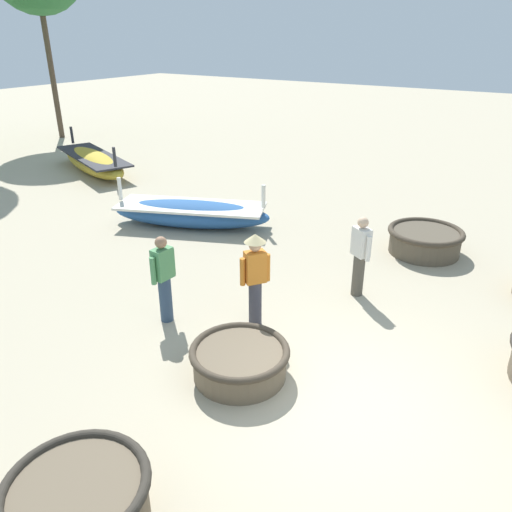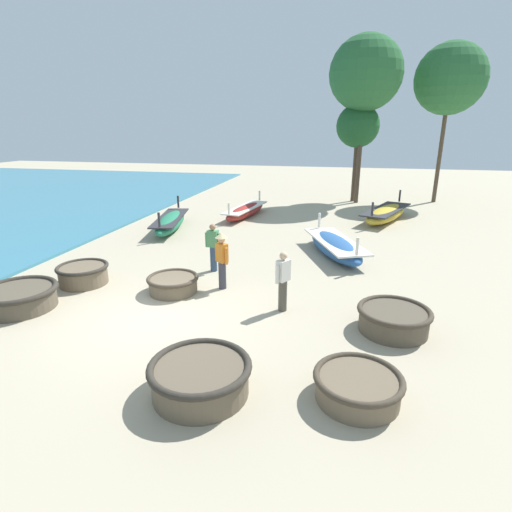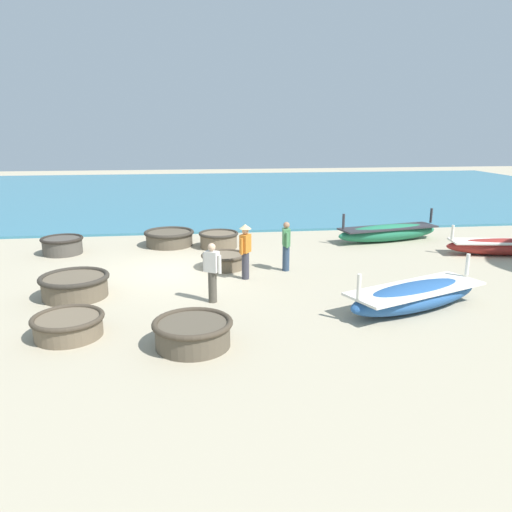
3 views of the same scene
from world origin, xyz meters
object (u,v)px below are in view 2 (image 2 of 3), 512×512
(coracle_upturned, at_px, (83,274))
(fisherman_standing_left, at_px, (213,246))
(coracle_far_left, at_px, (394,319))
(coracle_front_right, at_px, (200,377))
(fisherman_standing_right, at_px, (283,280))
(coracle_center, at_px, (358,386))
(long_boat_ochre_hull, at_px, (170,222))
(long_boat_white_hull, at_px, (246,211))
(tree_center, at_px, (358,126))
(fisherman_hauling, at_px, (222,257))
(coracle_nearest, at_px, (173,283))
(coracle_beside_post, at_px, (19,297))
(long_boat_blue_hull, at_px, (386,213))
(tree_rightmost, at_px, (366,74))
(tree_tall_back, at_px, (450,79))
(long_boat_green_hull, at_px, (335,246))

(coracle_upturned, relative_size, fisherman_standing_left, 0.95)
(coracle_far_left, height_order, coracle_front_right, coracle_front_right)
(fisherman_standing_right, bearing_deg, coracle_center, -60.55)
(coracle_front_right, height_order, long_boat_ochre_hull, long_boat_ochre_hull)
(long_boat_white_hull, bearing_deg, tree_center, 47.27)
(long_boat_white_hull, height_order, fisherman_standing_right, fisherman_standing_right)
(coracle_far_left, bearing_deg, fisherman_hauling, 160.77)
(coracle_nearest, height_order, coracle_beside_post, coracle_beside_post)
(long_boat_blue_hull, xyz_separation_m, fisherman_standing_left, (-6.11, -8.87, 0.47))
(coracle_far_left, bearing_deg, coracle_upturned, 173.23)
(coracle_beside_post, bearing_deg, coracle_nearest, 28.49)
(coracle_upturned, xyz_separation_m, fisherman_hauling, (4.17, 0.56, 0.64))
(coracle_nearest, relative_size, coracle_upturned, 0.98)
(fisherman_standing_right, bearing_deg, coracle_beside_post, -168.48)
(long_boat_blue_hull, bearing_deg, coracle_beside_post, -128.63)
(long_boat_white_hull, bearing_deg, fisherman_standing_left, -83.21)
(coracle_upturned, bearing_deg, tree_rightmost, 62.36)
(coracle_center, height_order, fisherman_hauling, fisherman_hauling)
(coracle_front_right, relative_size, coracle_upturned, 1.22)
(long_boat_blue_hull, bearing_deg, coracle_upturned, -131.52)
(fisherman_standing_right, relative_size, tree_tall_back, 0.17)
(tree_rightmost, bearing_deg, coracle_center, -90.82)
(tree_rightmost, bearing_deg, coracle_far_left, -88.04)
(coracle_upturned, height_order, fisherman_standing_left, fisherman_standing_left)
(fisherman_standing_right, bearing_deg, long_boat_blue_hull, 72.98)
(long_boat_green_hull, xyz_separation_m, long_boat_blue_hull, (2.31, 6.31, 0.02))
(coracle_nearest, xyz_separation_m, long_boat_green_hull, (4.38, 4.49, 0.08))
(long_boat_green_hull, distance_m, fisherman_standing_left, 4.61)
(coracle_far_left, distance_m, fisherman_standing_right, 2.76)
(long_boat_ochre_hull, bearing_deg, tree_tall_back, 37.64)
(coracle_far_left, xyz_separation_m, coracle_nearest, (-5.88, 1.04, -0.05))
(fisherman_standing_right, bearing_deg, coracle_front_right, -103.71)
(coracle_nearest, relative_size, long_boat_green_hull, 0.35)
(long_boat_blue_hull, bearing_deg, tree_center, 106.68)
(coracle_front_right, relative_size, fisherman_standing_right, 1.17)
(coracle_center, distance_m, tree_center, 20.27)
(long_boat_ochre_hull, distance_m, fisherman_standing_right, 9.65)
(coracle_upturned, bearing_deg, tree_center, 63.67)
(long_boat_blue_hull, xyz_separation_m, tree_rightmost, (-1.37, 4.83, 6.99))
(coracle_nearest, relative_size, fisherman_hauling, 0.88)
(long_boat_white_hull, relative_size, tree_rightmost, 0.47)
(tree_rightmost, bearing_deg, tree_center, 114.64)
(coracle_upturned, distance_m, long_boat_white_hull, 10.45)
(long_boat_blue_hull, bearing_deg, long_boat_green_hull, -110.06)
(coracle_beside_post, bearing_deg, long_boat_ochre_hull, 87.75)
(long_boat_green_hull, bearing_deg, long_boat_white_hull, 130.16)
(coracle_nearest, relative_size, tree_rightmost, 0.15)
(tree_rightmost, height_order, tree_center, tree_rightmost)
(coracle_nearest, relative_size, long_boat_blue_hull, 0.30)
(coracle_center, bearing_deg, long_boat_ochre_hull, 127.82)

